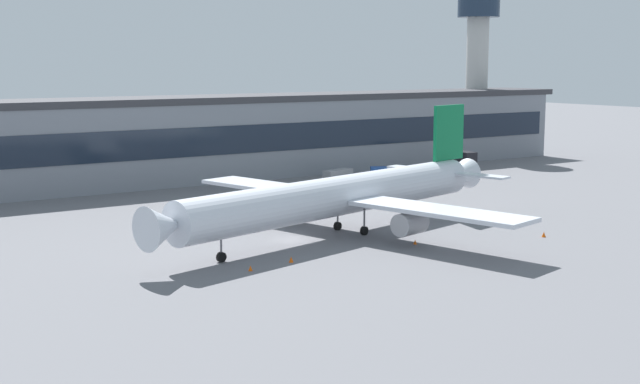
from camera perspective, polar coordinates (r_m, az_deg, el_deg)
name	(u,v)px	position (r m, az deg, el deg)	size (l,w,h in m)	color
ground_plane	(292,240)	(103.25, -1.92, -3.23)	(600.00, 600.00, 0.00)	slate
terminal_building	(127,142)	(151.01, -12.92, 3.31)	(199.57, 15.18, 15.31)	gray
airliner	(343,195)	(105.35, 1.55, -0.22)	(57.86, 50.20, 15.39)	silver
control_tower	(477,55)	(199.89, 10.59, 9.10)	(9.55, 9.55, 37.60)	#B7B7B2
belt_loader	(338,174)	(154.64, 1.19, 1.23)	(6.70, 3.61, 1.95)	gray
pushback_tractor	(384,171)	(160.44, 4.33, 1.44)	(5.44, 4.79, 1.75)	#2651A5
catering_truck	(461,160)	(168.68, 9.48, 2.13)	(3.51, 7.47, 4.15)	black
traffic_cone_0	(291,259)	(91.60, -1.96, -4.58)	(0.51, 0.51, 0.64)	#F2590C
traffic_cone_1	(544,234)	(108.18, 14.89, -2.79)	(0.53, 0.53, 0.66)	#F2590C
traffic_cone_2	(250,268)	(88.19, -4.73, -5.15)	(0.45, 0.45, 0.57)	#F2590C
traffic_cone_3	(415,242)	(101.08, 6.45, -3.38)	(0.46, 0.46, 0.57)	#F2590C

